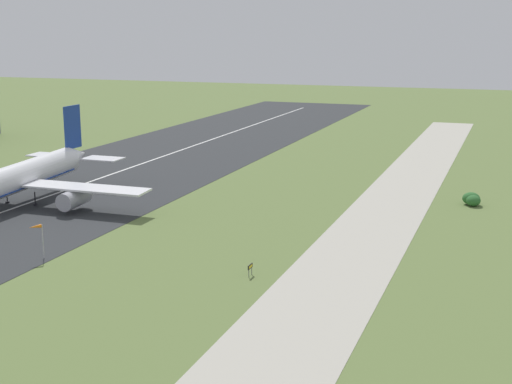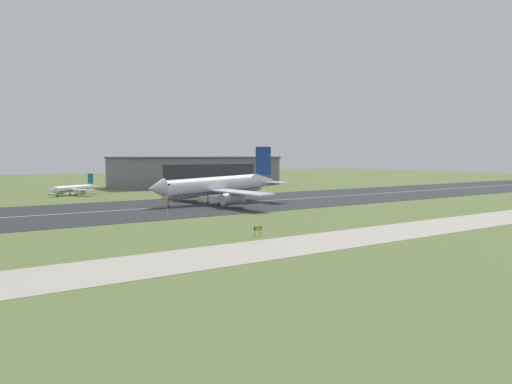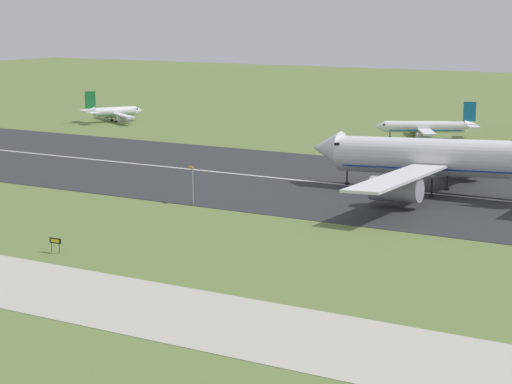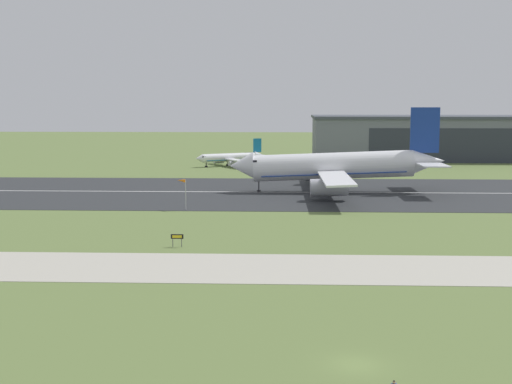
{
  "view_description": "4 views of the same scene",
  "coord_description": "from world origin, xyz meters",
  "px_view_note": "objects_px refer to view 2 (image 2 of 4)",
  "views": [
    {
      "loc": [
        -114.28,
        8.54,
        35.4
      ],
      "look_at": [
        4.23,
        51.92,
        6.92
      ],
      "focal_mm": 50.0,
      "sensor_mm": 36.0,
      "label": 1
    },
    {
      "loc": [
        -76.5,
        -35.37,
        15.78
      ],
      "look_at": [
        -5.79,
        65.24,
        6.74
      ],
      "focal_mm": 35.0,
      "sensor_mm": 36.0,
      "label": 2
    },
    {
      "loc": [
        60.86,
        -43.31,
        28.98
      ],
      "look_at": [
        -0.19,
        56.93,
        7.32
      ],
      "focal_mm": 70.0,
      "sensor_mm": 36.0,
      "label": 3
    },
    {
      "loc": [
        -5.57,
        -52.98,
        20.23
      ],
      "look_at": [
        -10.14,
        60.33,
        5.66
      ],
      "focal_mm": 50.0,
      "sensor_mm": 36.0,
      "label": 4
    }
  ],
  "objects_px": {
    "airplane_landing": "(215,187)",
    "windsock_pole": "(163,199)",
    "runway_sign": "(258,229)",
    "airplane_parked_centre": "(73,189)"
  },
  "relations": [
    {
      "from": "airplane_landing",
      "to": "airplane_parked_centre",
      "type": "height_order",
      "value": "airplane_landing"
    },
    {
      "from": "airplane_landing",
      "to": "runway_sign",
      "type": "distance_m",
      "value": 66.23
    },
    {
      "from": "airplane_landing",
      "to": "windsock_pole",
      "type": "height_order",
      "value": "airplane_landing"
    },
    {
      "from": "airplane_landing",
      "to": "windsock_pole",
      "type": "distance_m",
      "value": 40.1
    },
    {
      "from": "airplane_parked_centre",
      "to": "windsock_pole",
      "type": "height_order",
      "value": "airplane_parked_centre"
    },
    {
      "from": "windsock_pole",
      "to": "runway_sign",
      "type": "height_order",
      "value": "windsock_pole"
    },
    {
      "from": "windsock_pole",
      "to": "airplane_landing",
      "type": "bearing_deg",
      "value": 41.05
    },
    {
      "from": "airplane_landing",
      "to": "windsock_pole",
      "type": "bearing_deg",
      "value": -138.95
    },
    {
      "from": "runway_sign",
      "to": "airplane_landing",
      "type": "bearing_deg",
      "value": 66.87
    },
    {
      "from": "windsock_pole",
      "to": "runway_sign",
      "type": "bearing_deg",
      "value": -82.92
    }
  ]
}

